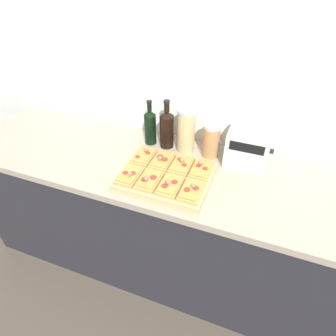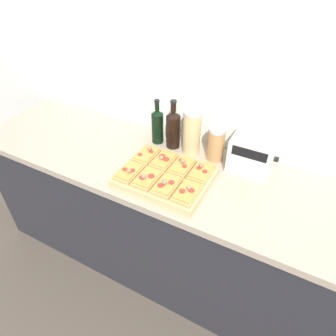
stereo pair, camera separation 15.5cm
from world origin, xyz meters
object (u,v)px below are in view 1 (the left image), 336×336
at_px(grain_jar_short, 211,140).
at_px(toaster_oven, 248,148).
at_px(wine_bottle, 167,128).
at_px(cutting_board, 166,177).
at_px(grain_jar_tall, 186,130).
at_px(olive_oil_bottle, 150,126).

distance_m(grain_jar_short, toaster_oven, 0.20).
bearing_deg(wine_bottle, cutting_board, -69.83).
bearing_deg(grain_jar_tall, toaster_oven, -0.14).
bearing_deg(cutting_board, grain_jar_tall, 88.53).
relative_size(cutting_board, wine_bottle, 1.54).
bearing_deg(toaster_oven, wine_bottle, 179.90).
distance_m(olive_oil_bottle, grain_jar_tall, 0.22).
height_order(grain_jar_tall, grain_jar_short, grain_jar_tall).
relative_size(wine_bottle, toaster_oven, 1.20).
bearing_deg(cutting_board, toaster_oven, 39.81).
bearing_deg(toaster_oven, grain_jar_short, 179.76).
relative_size(cutting_board, toaster_oven, 1.84).
relative_size(olive_oil_bottle, toaster_oven, 1.12).
height_order(olive_oil_bottle, toaster_oven, olive_oil_bottle).
relative_size(olive_oil_bottle, wine_bottle, 0.93).
bearing_deg(grain_jar_short, grain_jar_tall, 180.00).
bearing_deg(cutting_board, olive_oil_bottle, 125.64).
height_order(olive_oil_bottle, grain_jar_tall, olive_oil_bottle).
relative_size(grain_jar_tall, grain_jar_short, 1.33).
bearing_deg(olive_oil_bottle, grain_jar_tall, 0.00).
height_order(wine_bottle, grain_jar_short, wine_bottle).
xyz_separation_m(grain_jar_short, toaster_oven, (0.20, -0.00, -0.00)).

